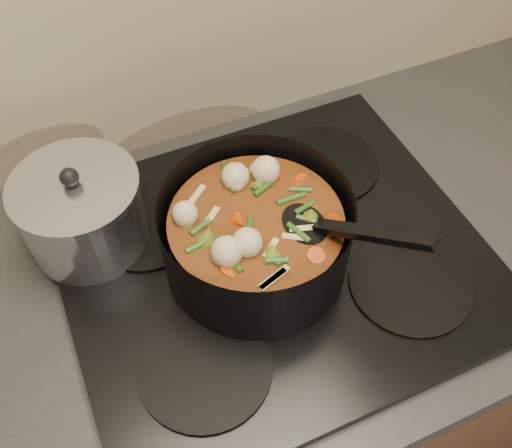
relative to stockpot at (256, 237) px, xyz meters
name	(u,v)px	position (x,y,z in m)	size (l,w,h in m)	color
counter	(268,378)	(0.03, 0.00, -0.54)	(2.64, 0.64, 0.91)	brown
stovetop	(273,256)	(0.03, 0.00, -0.07)	(0.62, 0.54, 0.03)	black
stockpot	(256,237)	(0.00, 0.00, 0.00)	(0.33, 0.35, 0.20)	black
saucepan	(83,212)	(-0.21, 0.14, 0.00)	(0.18, 0.18, 0.15)	silver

